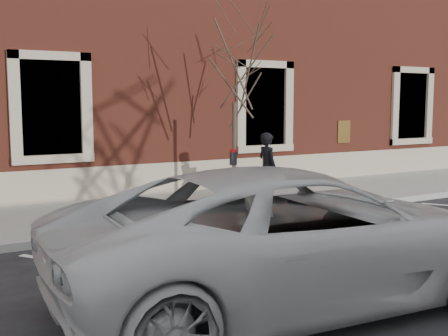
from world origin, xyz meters
TOP-DOWN VIEW (x-y plane):
  - ground at (0.00, 0.00)m, footprint 120.00×120.00m
  - sidewalk_near at (0.00, 1.75)m, footprint 40.00×3.50m
  - curb_near at (0.00, -0.05)m, footprint 40.00×0.12m
  - parking_stripes at (0.00, -2.20)m, footprint 28.00×4.40m
  - building_civic at (0.00, 7.74)m, footprint 40.00×8.62m
  - man at (1.36, 0.91)m, footprint 0.41×0.62m
  - parking_meter at (-0.03, 0.15)m, footprint 0.13×0.10m
  - tree_grate at (0.83, 1.55)m, footprint 1.17×1.17m
  - sapling at (0.83, 1.55)m, footprint 2.59×2.59m
  - white_truck at (-1.82, -4.40)m, footprint 6.38×3.22m

SIDE VIEW (x-z plane):
  - ground at x=0.00m, z-range 0.00..0.00m
  - parking_stripes at x=0.00m, z-range 0.00..0.01m
  - sidewalk_near at x=0.00m, z-range 0.00..0.15m
  - curb_near at x=0.00m, z-range 0.00..0.15m
  - tree_grate at x=0.83m, z-range 0.15..0.18m
  - white_truck at x=-1.82m, z-range 0.00..1.73m
  - man at x=1.36m, z-range 0.15..1.83m
  - parking_meter at x=-0.03m, z-range 0.42..1.82m
  - sapling at x=0.83m, z-range 1.01..5.34m
  - building_civic at x=0.00m, z-range 0.00..8.00m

